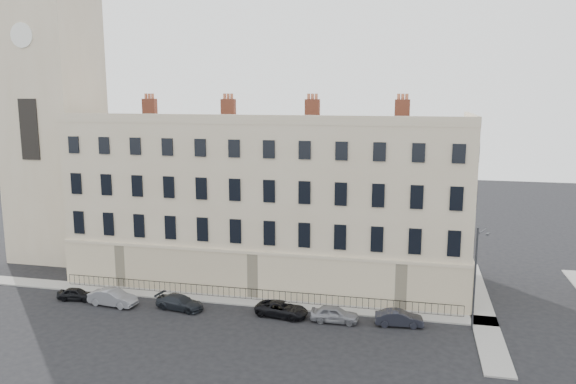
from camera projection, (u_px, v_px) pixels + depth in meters
name	position (u px, v px, depth m)	size (l,w,h in m)	color
ground	(308.00, 333.00, 41.66)	(160.00, 160.00, 0.00)	black
terrace	(270.00, 201.00, 53.13)	(36.22, 12.22, 17.00)	#C5B392
church_tower	(51.00, 82.00, 58.35)	(8.00, 8.13, 44.00)	#C5B392
pavement_terrace	(206.00, 298.00, 48.63)	(48.00, 2.00, 0.12)	gray
pavement_east_return	(480.00, 307.00, 46.50)	(2.00, 24.00, 0.12)	gray
railings	(251.00, 294.00, 48.05)	(35.00, 0.04, 0.96)	black
car_a	(76.00, 294.00, 48.16)	(1.27, 3.16, 1.08)	black
car_b	(113.00, 297.00, 46.93)	(1.45, 4.16, 1.37)	slate
car_c	(180.00, 302.00, 46.09)	(1.66, 4.07, 1.18)	black
car_d	(282.00, 309.00, 44.68)	(1.95, 4.23, 1.17)	black
car_e	(334.00, 314.00, 43.54)	(1.51, 3.74, 1.28)	gray
car_f	(399.00, 318.00, 42.84)	(1.28, 3.66, 1.21)	black
streetlamp	(476.00, 274.00, 41.40)	(0.80, 1.61, 7.90)	#34353A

